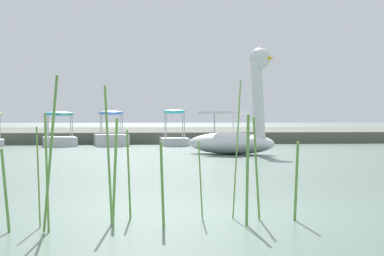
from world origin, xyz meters
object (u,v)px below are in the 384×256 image
(pedal_boat_blue, at_px, (111,136))
(swan_boat, at_px, (235,132))
(pedal_boat_teal, at_px, (60,135))
(pedal_boat_cyan, at_px, (174,134))

(pedal_boat_blue, bearing_deg, swan_boat, -67.55)
(pedal_boat_blue, xyz_separation_m, pedal_boat_teal, (-2.19, -0.07, 0.02))
(swan_boat, relative_size, pedal_boat_teal, 1.38)
(pedal_boat_blue, height_order, pedal_boat_teal, pedal_boat_blue)
(swan_boat, height_order, pedal_boat_cyan, swan_boat)
(pedal_boat_teal, bearing_deg, swan_boat, -56.12)
(swan_boat, relative_size, pedal_boat_blue, 1.43)
(pedal_boat_blue, bearing_deg, pedal_boat_teal, -178.25)
(pedal_boat_cyan, xyz_separation_m, pedal_boat_blue, (-2.75, 0.14, -0.04))
(pedal_boat_blue, bearing_deg, pedal_boat_cyan, -2.98)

